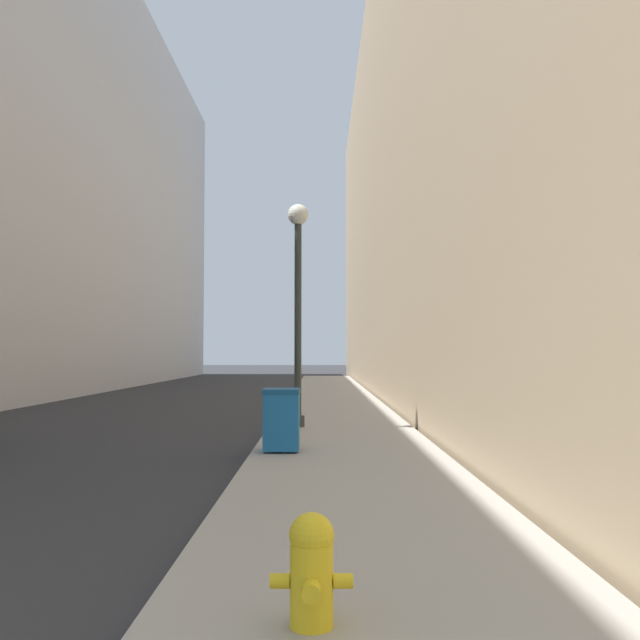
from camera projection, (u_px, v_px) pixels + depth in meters
name	position (u px, v px, depth m)	size (l,w,h in m)	color
sidewalk_right	(337.00, 411.00, 20.88)	(3.22, 60.00, 0.13)	#9E998E
building_right_stone	(520.00, 171.00, 29.28)	(12.00, 60.00, 18.48)	tan
fire_hydrant	(313.00, 567.00, 4.30)	(0.50, 0.39, 0.68)	yellow
trash_bin	(283.00, 419.00, 11.95)	(0.61, 0.72, 1.05)	#19609E
lamppost	(299.00, 286.00, 15.99)	(0.47, 0.47, 5.00)	#2D332D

